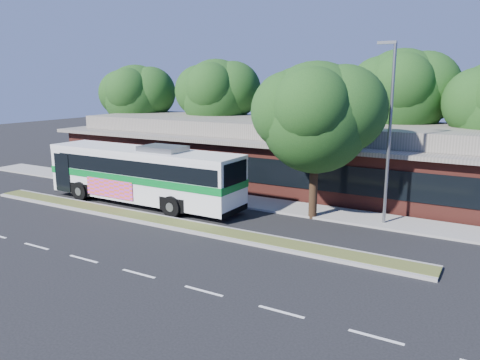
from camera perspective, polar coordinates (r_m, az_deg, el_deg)
The scene contains 13 objects.
ground at distance 24.00m, azimuth -9.55°, elevation -5.67°, with size 120.00×120.00×0.00m, color black.
median_strip at distance 24.42m, azimuth -8.65°, elevation -5.14°, with size 26.00×1.10×0.15m, color #414E21.
sidewalk at distance 28.99m, azimuth -1.49°, elevation -2.28°, with size 44.00×2.60×0.12m, color gray.
parking_lot at distance 43.37m, azimuth -19.57°, elevation 1.75°, with size 14.00×12.00×0.01m, color black.
plaza_building at distance 34.26m, azimuth 4.28°, elevation 3.45°, with size 33.20×11.20×4.45m.
lamp_post at distance 24.19m, azimuth 17.72°, elevation 5.95°, with size 0.93×0.18×9.07m.
tree_bg_a at distance 43.90m, azimuth -11.99°, elevation 10.01°, with size 6.47×5.80×8.63m.
tree_bg_b at distance 39.85m, azimuth -2.26°, elevation 10.47°, with size 6.69×6.00×9.00m.
tree_bg_c at distance 35.30m, azimuth 7.99°, elevation 9.27°, with size 6.24×5.60×8.26m.
tree_bg_d at distance 34.25m, azimuth 19.84°, elevation 9.99°, with size 6.91×6.20×9.37m.
transit_bus at distance 28.12m, azimuth -11.68°, elevation 1.08°, with size 12.85×3.10×3.60m.
sedan at distance 37.25m, azimuth -15.06°, elevation 1.67°, with size 2.20×5.42×1.57m, color #ACAEB4.
sidewalk_tree at distance 24.47m, azimuth 10.25°, elevation 7.78°, with size 6.38×5.73×8.22m.
Camera 1 is at (14.73, -17.51, 7.23)m, focal length 35.00 mm.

